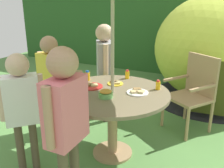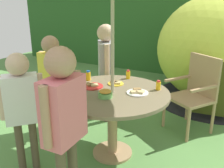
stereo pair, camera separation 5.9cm
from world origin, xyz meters
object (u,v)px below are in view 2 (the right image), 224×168
Objects in this scene: wooden_chair at (196,90)px; potted_plant at (64,80)px; juice_bottle_near_right at (83,94)px; juice_bottle_center_back at (88,76)px; child_in_pink_shirt at (63,111)px; juice_bottle_far_right at (128,75)px; snack_bowl at (105,94)px; child_in_white_shirt at (22,99)px; dome_tent at (217,50)px; plate_near_left at (137,92)px; plate_center_front at (92,86)px; cup_near at (73,81)px; child_in_yellow_shirt at (52,72)px; garden_table at (112,103)px; juice_bottle_far_left at (158,85)px; child_in_grey_shirt at (106,61)px; plate_front_edge at (116,83)px.

wooden_chair reaches higher than potted_plant.
juice_bottle_center_back is (-0.27, 0.51, 0.00)m from juice_bottle_near_right.
child_in_pink_shirt reaches higher than juice_bottle_far_right.
potted_plant is 4.40× the size of snack_bowl.
potted_plant is 0.52× the size of child_in_white_shirt.
dome_tent is at bearing 18.64° from child_in_white_shirt.
plate_near_left is (-0.50, -2.19, -0.11)m from dome_tent.
plate_center_front is 0.52m from juice_bottle_far_right.
cup_near is at bearing -116.17° from juice_bottle_center_back.
child_in_pink_shirt reaches higher than juice_bottle_near_right.
wooden_chair is 1.86m from child_in_yellow_shirt.
snack_bowl is 1.23× the size of juice_bottle_center_back.
plate_near_left is (0.25, 0.09, 0.14)m from garden_table.
cup_near is at bearing 35.99° from child_in_white_shirt.
snack_bowl is (-0.74, -2.45, -0.08)m from dome_tent.
dome_tent is 3.43× the size of potted_plant.
wooden_chair reaches higher than snack_bowl.
potted_plant is at bearing 158.87° from juice_bottle_far_left.
child_in_grey_shirt is 9.44× the size of snack_bowl.
garden_table is 1.24m from wooden_chair.
juice_bottle_near_right is (-0.19, 0.54, -0.08)m from child_in_pink_shirt.
juice_bottle_near_right is 0.81m from juice_bottle_far_right.
snack_bowl is 0.67m from juice_bottle_far_right.
child_in_white_shirt reaches higher than plate_center_front.
juice_bottle_far_right is at bearing 63.35° from plate_center_front.
plate_near_left is at bearing 19.83° from garden_table.
dome_tent is 1.58× the size of child_in_pink_shirt.
plate_near_left is 2.09× the size of juice_bottle_near_right.
potted_plant is at bearing 151.68° from plate_near_left.
child_in_white_shirt is at bearing -139.60° from plate_near_left.
garden_table is 0.53m from juice_bottle_far_left.
child_in_pink_shirt reaches higher than garden_table.
juice_bottle_near_right is (-0.92, -2.58, -0.07)m from dome_tent.
plate_center_front is at bearing -0.34° from child_in_yellow_shirt.
plate_front_edge is at bearing 80.83° from juice_bottle_near_right.
child_in_pink_shirt is 1.20m from juice_bottle_far_left.
snack_bowl is at bearing -77.01° from plate_front_edge.
child_in_yellow_shirt is 0.41m from cup_near.
child_in_yellow_shirt is at bearing 64.37° from child_in_white_shirt.
plate_front_edge is at bearing 25.41° from cup_near.
potted_plant is at bearing -139.48° from child_in_grey_shirt.
plate_near_left is 3.50× the size of cup_near.
cup_near reaches higher than plate_front_edge.
juice_bottle_near_right is (0.76, -0.43, -0.00)m from child_in_yellow_shirt.
child_in_yellow_shirt reaches higher than plate_near_left.
child_in_pink_shirt reaches higher than cup_near.
dome_tent reaches higher than juice_bottle_center_back.
dome_tent is 2.02m from juice_bottle_far_left.
plate_front_edge is at bearing 4.18° from child_in_pink_shirt.
child_in_yellow_shirt is at bearing 150.26° from juice_bottle_near_right.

